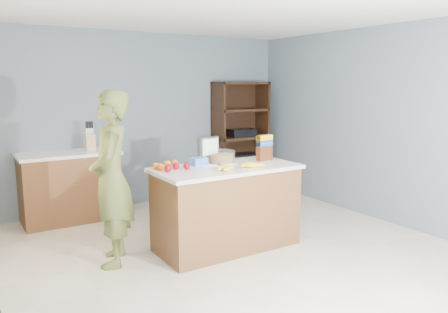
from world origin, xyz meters
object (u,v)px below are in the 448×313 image
shelving_unit (239,139)px  person (111,179)px  cereal_box (264,146)px  counter_peninsula (226,210)px  tv (209,148)px

shelving_unit → person: (-2.73, -1.81, -0.00)m
cereal_box → shelving_unit: bearing=63.4°
counter_peninsula → tv: tv is taller
counter_peninsula → person: bearing=168.5°
counter_peninsula → tv: 0.72m
shelving_unit → tv: (-1.57, -1.72, 0.19)m
shelving_unit → cereal_box: 2.22m
person → cereal_box: (1.74, -0.16, 0.21)m
counter_peninsula → person: 1.28m
cereal_box → person: bearing=174.6°
cereal_box → tv: bearing=156.3°
shelving_unit → person: shelving_unit is taller
shelving_unit → cereal_box: (-0.99, -1.97, 0.21)m
counter_peninsula → tv: bearing=93.1°
counter_peninsula → tv: size_ratio=5.53×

